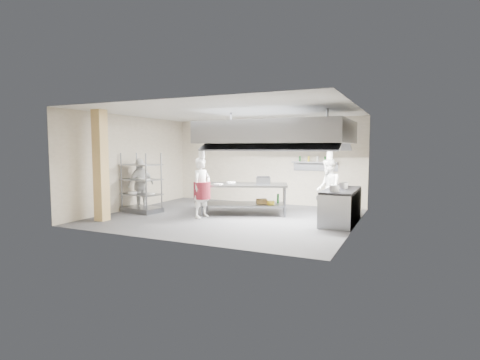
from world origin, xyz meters
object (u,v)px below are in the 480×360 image
at_px(island, 244,199).
at_px(chef_line, 328,188).
at_px(stockpot, 343,186).
at_px(cooking_range, 341,207).
at_px(pass_rack, 141,183).
at_px(chef_plating, 141,184).
at_px(chef_head, 202,188).
at_px(griddle, 263,181).

bearing_deg(island, chef_line, -5.03).
distance_m(island, chef_line, 2.48).
bearing_deg(stockpot, cooking_range, -137.48).
distance_m(island, pass_rack, 3.22).
distance_m(pass_rack, chef_plating, 0.30).
bearing_deg(chef_head, chef_plating, 98.48).
distance_m(pass_rack, chef_head, 2.16).
bearing_deg(griddle, island, 174.79).
xyz_separation_m(chef_plating, griddle, (3.76, 0.97, 0.18)).
bearing_deg(chef_head, griddle, -35.86).
bearing_deg(stockpot, chef_line, 127.16).
bearing_deg(chef_line, cooking_range, 13.01).
xyz_separation_m(cooking_range, chef_line, (-0.49, 0.75, 0.42)).
xyz_separation_m(chef_head, stockpot, (3.77, 0.92, 0.13)).
distance_m(chef_head, griddle, 1.85).
height_order(island, cooking_range, island).
height_order(chef_head, chef_plating, chef_head).
relative_size(griddle, stockpot, 1.74).
height_order(cooking_range, stockpot, stockpot).
relative_size(island, pass_rack, 1.40).
xyz_separation_m(pass_rack, chef_plating, (-0.20, 0.21, -0.08)).
bearing_deg(pass_rack, chef_head, 9.29).
xyz_separation_m(pass_rack, chef_head, (2.16, -0.01, -0.06)).
bearing_deg(pass_rack, chef_plating, 142.73).
relative_size(chef_head, griddle, 4.10).
xyz_separation_m(chef_head, chef_plating, (-2.36, 0.22, -0.02)).
bearing_deg(chef_line, stockpot, 17.12).
bearing_deg(griddle, chef_plating, 171.10).
xyz_separation_m(pass_rack, griddle, (3.56, 1.18, 0.10)).
bearing_deg(chef_head, chef_line, -49.52).
distance_m(cooking_range, chef_plating, 6.13).
bearing_deg(stockpot, pass_rack, -171.25).
distance_m(pass_rack, chef_line, 5.63).
height_order(chef_line, stockpot, chef_line).
bearing_deg(island, griddle, -1.31).
height_order(chef_head, chef_line, chef_head).
bearing_deg(pass_rack, chef_line, 26.19).
height_order(chef_head, stockpot, chef_head).
bearing_deg(chef_line, island, -95.59).
relative_size(cooking_range, chef_line, 1.20).
xyz_separation_m(chef_plating, stockpot, (6.13, 0.70, 0.15)).
bearing_deg(pass_rack, griddle, 27.88).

